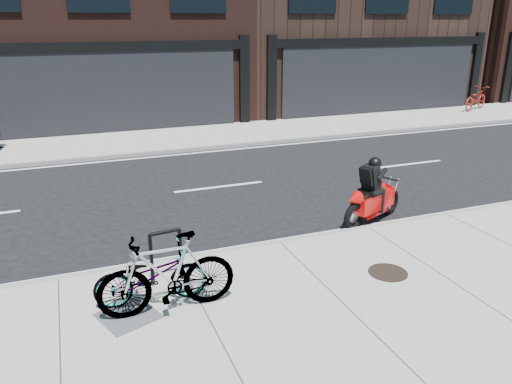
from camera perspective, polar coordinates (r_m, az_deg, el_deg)
name	(u,v)px	position (r m, az deg, el deg)	size (l,w,h in m)	color
ground	(245,213)	(11.38, -1.25, -2.41)	(120.00, 120.00, 0.00)	black
sidewalk_near	(368,331)	(7.38, 12.63, -15.29)	(60.00, 6.00, 0.13)	gray
sidewalk_far	(173,139)	(18.53, -9.51, 6.04)	(60.00, 3.50, 0.13)	gray
bike_rack	(166,252)	(8.15, -10.25, -6.75)	(0.54, 0.11, 0.91)	black
bicycle_front	(151,276)	(7.68, -11.91, -9.34)	(0.59, 1.68, 0.88)	gray
bicycle_rear	(167,274)	(7.35, -10.15, -9.18)	(0.57, 2.00, 1.20)	gray
motorcycle	(376,195)	(11.04, 13.52, -0.34)	(1.87, 0.99, 1.48)	black
bicycle_far	(476,99)	(25.93, 23.80, 9.74)	(0.71, 2.03, 1.07)	maroon
manhole_cover	(388,272)	(8.81, 14.84, -8.87)	(0.66, 0.66, 0.01)	black
utility_grate	(128,315)	(7.63, -14.39, -13.51)	(0.75, 0.75, 0.01)	#4C4D4F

